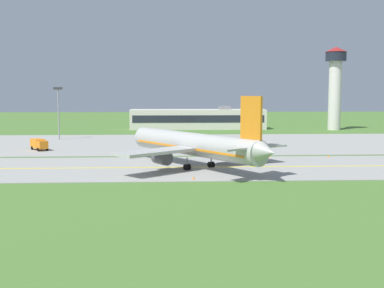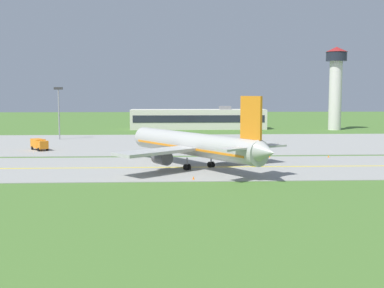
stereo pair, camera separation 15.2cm
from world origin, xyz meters
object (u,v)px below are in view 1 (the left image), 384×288
(service_truck_baggage, at_px, (208,141))
(service_truck_fuel, at_px, (39,144))
(airplane_lead, at_px, (194,145))
(control_tower, at_px, (335,80))
(apron_light_mast, at_px, (58,106))

(service_truck_baggage, height_order, service_truck_fuel, service_truck_fuel)
(airplane_lead, xyz_separation_m, control_tower, (54.38, 86.93, 13.28))
(service_truck_fuel, bearing_deg, airplane_lead, -39.40)
(service_truck_fuel, distance_m, control_tower, 107.44)
(service_truck_fuel, xyz_separation_m, control_tower, (88.38, 59.00, 15.88))
(service_truck_fuel, relative_size, apron_light_mast, 0.41)
(service_truck_baggage, xyz_separation_m, apron_light_mast, (-40.57, 17.09, 8.14))
(service_truck_baggage, relative_size, service_truck_fuel, 1.10)
(service_truck_fuel, xyz_separation_m, apron_light_mast, (-1.09, 26.07, 7.79))
(airplane_lead, height_order, service_truck_fuel, airplane_lead)
(service_truck_baggage, bearing_deg, apron_light_mast, 157.16)
(airplane_lead, distance_m, apron_light_mast, 64.61)
(airplane_lead, xyz_separation_m, apron_light_mast, (-35.10, 53.99, 5.19))
(airplane_lead, bearing_deg, service_truck_baggage, 81.56)
(service_truck_baggage, bearing_deg, control_tower, 45.65)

